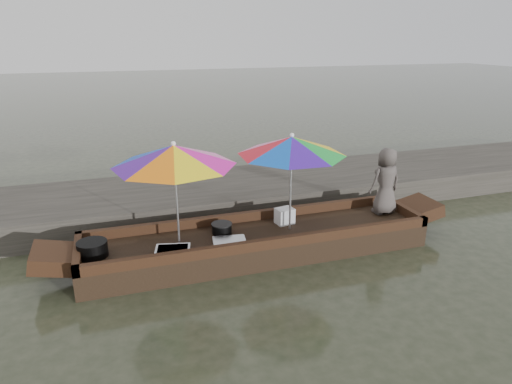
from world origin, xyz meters
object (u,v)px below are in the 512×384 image
object	(u,v)px
cooking_pot	(92,249)
charcoal_grill	(222,229)
umbrella_bow	(176,195)
boat_hull	(258,243)
supply_bag	(285,216)
tray_crayfish	(173,251)
vendor	(386,181)
umbrella_stern	(291,183)
tray_scallop	(229,242)

from	to	relation	value
cooking_pot	charcoal_grill	xyz separation A→B (m)	(1.91, 0.20, -0.04)
charcoal_grill	umbrella_bow	bearing A→B (deg)	-164.82
boat_hull	charcoal_grill	xyz separation A→B (m)	(-0.53, 0.19, 0.25)
supply_bag	tray_crayfish	bearing A→B (deg)	-164.25
umbrella_bow	vendor	bearing A→B (deg)	2.29
supply_bag	vendor	xyz separation A→B (m)	(1.80, -0.10, 0.45)
cooking_pot	umbrella_stern	distance (m)	3.04
charcoal_grill	umbrella_bow	distance (m)	1.01
tray_scallop	supply_bag	world-z (taller)	supply_bag
tray_scallop	supply_bag	bearing A→B (deg)	23.29
supply_bag	vendor	world-z (taller)	vendor
tray_scallop	vendor	bearing A→B (deg)	7.13
boat_hull	charcoal_grill	distance (m)	0.62
cooking_pot	tray_scallop	bearing A→B (deg)	-6.06
boat_hull	umbrella_bow	size ratio (longest dim) A/B	3.08
cooking_pot	charcoal_grill	bearing A→B (deg)	6.01
tray_scallop	umbrella_stern	world-z (taller)	umbrella_stern
umbrella_bow	cooking_pot	bearing A→B (deg)	-179.45
boat_hull	supply_bag	world-z (taller)	supply_bag
boat_hull	umbrella_bow	distance (m)	1.55
tray_scallop	charcoal_grill	distance (m)	0.41
cooking_pot	vendor	distance (m)	4.80
umbrella_bow	charcoal_grill	bearing A→B (deg)	15.18
charcoal_grill	vendor	bearing A→B (deg)	-0.93
cooking_pot	umbrella_bow	distance (m)	1.38
umbrella_stern	tray_crayfish	bearing A→B (deg)	-171.11
boat_hull	umbrella_bow	xyz separation A→B (m)	(-1.23, 0.00, 0.95)
boat_hull	vendor	bearing A→B (deg)	3.48
cooking_pot	umbrella_bow	size ratio (longest dim) A/B	0.24
tray_crayfish	charcoal_grill	xyz separation A→B (m)	(0.84, 0.49, 0.03)
umbrella_bow	umbrella_stern	size ratio (longest dim) A/B	1.06
tray_crayfish	umbrella_stern	bearing A→B (deg)	8.89
supply_bag	umbrella_stern	xyz separation A→B (m)	(-0.01, -0.24, 0.65)
supply_bag	umbrella_stern	size ratio (longest dim) A/B	0.17
tray_scallop	tray_crayfish	bearing A→B (deg)	-174.50
cooking_pot	supply_bag	bearing A→B (deg)	4.85
umbrella_stern	charcoal_grill	bearing A→B (deg)	169.93
tray_crayfish	umbrella_stern	size ratio (longest dim) A/B	0.29
tray_scallop	umbrella_bow	size ratio (longest dim) A/B	0.28
umbrella_bow	umbrella_stern	world-z (taller)	same
vendor	umbrella_bow	distance (m)	3.58
tray_crayfish	supply_bag	world-z (taller)	supply_bag
cooking_pot	vendor	world-z (taller)	vendor
tray_scallop	umbrella_stern	bearing A→B (deg)	11.58
tray_scallop	charcoal_grill	world-z (taller)	charcoal_grill
cooking_pot	boat_hull	bearing A→B (deg)	0.27
supply_bag	umbrella_stern	world-z (taller)	umbrella_stern
cooking_pot	charcoal_grill	distance (m)	1.92
tray_crayfish	tray_scallop	bearing A→B (deg)	5.50
vendor	umbrella_bow	world-z (taller)	umbrella_bow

